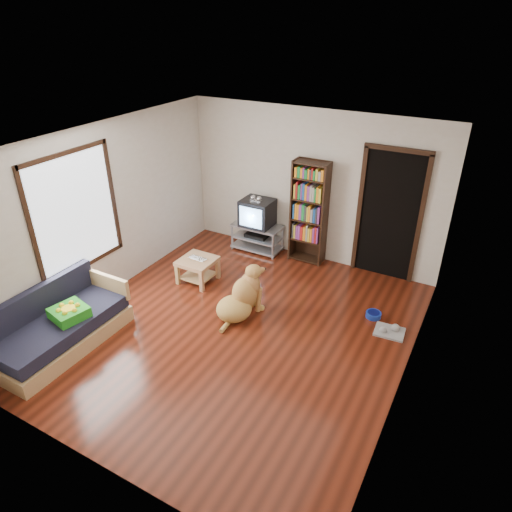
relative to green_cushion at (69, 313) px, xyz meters
The scene contains 18 objects.
ground 2.22m from the green_cushion, 36.27° to the left, with size 5.00×5.00×0.00m, color #5E1F10.
ceiling 3.03m from the green_cushion, 36.27° to the left, with size 5.00×5.00×0.00m, color white.
wall_back 4.25m from the green_cushion, 65.18° to the left, with size 4.50×4.50×0.00m, color beige.
wall_front 2.28m from the green_cushion, 34.79° to the right, with size 4.50×4.50×0.00m, color beige.
wall_left 1.60m from the green_cushion, 111.28° to the left, with size 5.00×5.00×0.00m, color beige.
wall_right 4.28m from the green_cushion, 17.80° to the left, with size 5.00×5.00×0.00m, color beige.
green_cushion is the anchor object (origin of this frame).
laptop 2.13m from the green_cushion, 75.57° to the left, with size 0.29×0.19×0.02m, color silver.
dog_bowl 4.19m from the green_cushion, 36.65° to the left, with size 0.22×0.22×0.08m, color #162F97.
grey_rag 4.30m from the green_cushion, 31.56° to the left, with size 0.40×0.32×0.03m, color #989898.
window 1.37m from the green_cushion, 121.68° to the left, with size 0.03×1.46×1.70m.
doorway 4.92m from the green_cushion, 50.53° to the left, with size 1.03×0.05×2.19m.
tv_stand 3.64m from the green_cushion, 76.48° to the left, with size 0.90×0.45×0.50m.
crt_tv 3.67m from the green_cushion, 76.56° to the left, with size 0.55×0.52×0.58m.
bookshelf 4.08m from the green_cushion, 63.61° to the left, with size 0.60×0.30×1.80m.
sofa 0.28m from the green_cushion, 142.02° to the right, with size 0.80×1.80×0.80m.
coffee_table 2.17m from the green_cushion, 75.76° to the left, with size 0.55×0.55×0.40m.
dog 2.32m from the green_cushion, 45.06° to the left, with size 0.66×0.94×0.78m.
Camera 1 is at (2.70, -4.35, 3.96)m, focal length 32.00 mm.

